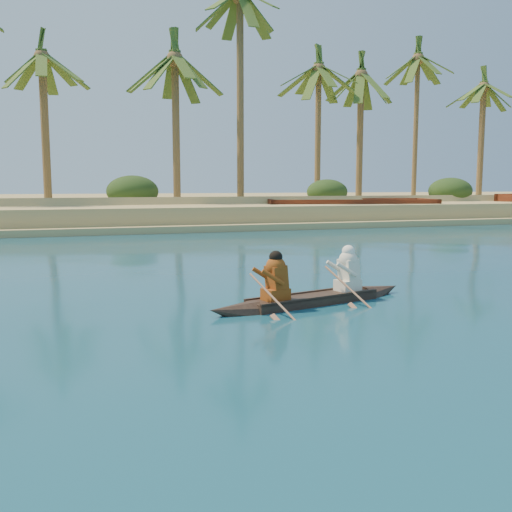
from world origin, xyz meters
name	(u,v)px	position (x,y,z in m)	size (l,w,h in m)	color
sandy_embankment	(200,205)	(0.00, 46.89, 0.53)	(150.00, 51.00, 1.50)	tan
palm_grove	(234,112)	(0.00, 35.00, 8.00)	(110.00, 14.00, 16.00)	#3A531D
shrub_cluster	(248,203)	(0.00, 31.50, 1.20)	(100.00, 6.00, 2.40)	#173312
canoe	(313,291)	(-7.54, 3.55, 0.27)	(5.06, 1.85, 1.39)	#38291E
barge_mid	(350,213)	(5.78, 27.00, 0.65)	(11.75, 6.06, 1.87)	maroon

